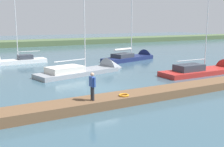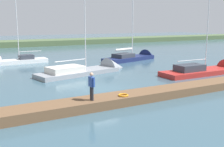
# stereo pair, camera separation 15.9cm
# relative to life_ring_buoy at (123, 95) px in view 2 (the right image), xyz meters

# --- Properties ---
(ground_plane) EXTENTS (200.00, 200.00, 0.00)m
(ground_plane) POSITION_rel_life_ring_buoy_xyz_m (-0.67, -4.75, -0.64)
(ground_plane) COLOR #385666
(far_shoreline) EXTENTS (180.00, 8.00, 2.40)m
(far_shoreline) POSITION_rel_life_ring_buoy_xyz_m (-0.67, -49.83, -0.64)
(far_shoreline) COLOR #4C603D
(far_shoreline) RESTS_ON ground_plane
(dock_pier) EXTENTS (27.16, 1.82, 0.59)m
(dock_pier) POSITION_rel_life_ring_buoy_xyz_m (-0.67, -0.36, -0.34)
(dock_pier) COLOR brown
(dock_pier) RESTS_ON ground_plane
(life_ring_buoy) EXTENTS (0.66, 0.66, 0.10)m
(life_ring_buoy) POSITION_rel_life_ring_buoy_xyz_m (0.00, 0.00, 0.00)
(life_ring_buoy) COLOR orange
(life_ring_buoy) RESTS_ON dock_pier
(sailboat_near_dock) EXTENTS (10.45, 2.66, 10.51)m
(sailboat_near_dock) POSITION_rel_life_ring_buoy_xyz_m (-14.04, -5.20, -0.53)
(sailboat_near_dock) COLOR #B22823
(sailboat_near_dock) RESTS_ON ground_plane
(sailboat_mid_channel) EXTENTS (10.86, 4.83, 11.52)m
(sailboat_mid_channel) POSITION_rel_life_ring_buoy_xyz_m (-3.31, -11.46, -0.48)
(sailboat_mid_channel) COLOR gray
(sailboat_mid_channel) RESTS_ON ground_plane
(sailboat_outer_mooring) EXTENTS (10.20, 5.04, 12.66)m
(sailboat_outer_mooring) POSITION_rel_life_ring_buoy_xyz_m (-13.05, -17.85, -0.50)
(sailboat_outer_mooring) COLOR navy
(sailboat_outer_mooring) RESTS_ON ground_plane
(sailboat_far_left) EXTENTS (7.60, 2.31, 9.36)m
(sailboat_far_left) POSITION_rel_life_ring_buoy_xyz_m (3.34, -21.79, -0.50)
(sailboat_far_left) COLOR white
(sailboat_far_left) RESTS_ON ground_plane
(person_on_dock) EXTENTS (0.23, 0.64, 1.69)m
(person_on_dock) POSITION_rel_life_ring_buoy_xyz_m (2.15, -0.07, 0.92)
(person_on_dock) COLOR #28282D
(person_on_dock) RESTS_ON dock_pier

